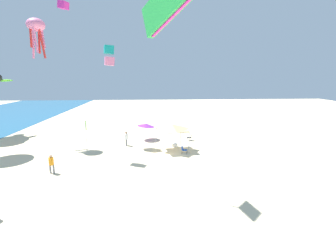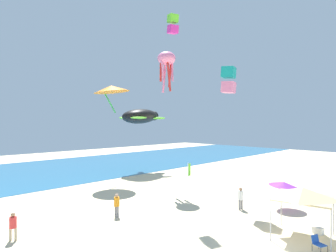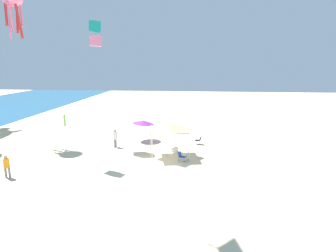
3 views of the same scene
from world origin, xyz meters
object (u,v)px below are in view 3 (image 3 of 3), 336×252
Objects in this scene: folding_chair_left_of_tent at (199,140)px; kite_octopus_pink at (12,1)px; canopy_tent at (169,126)px; kite_box_teal at (95,34)px; folding_chair_facing_ocean at (181,156)px; person_far_stroller at (115,137)px; cooler_box at (175,149)px; banner_flag at (65,129)px; person_watching_sky at (6,165)px; beach_umbrella at (144,122)px.

folding_chair_left_of_tent is 22.35m from kite_octopus_pink.
canopy_tent is 1.61× the size of kite_box_teal.
kite_box_teal is at bearing 84.80° from folding_chair_facing_ocean.
person_far_stroller is 0.40× the size of kite_octopus_pink.
cooler_box is 0.20× the size of banner_flag.
canopy_tent is at bearing 65.14° from folding_chair_facing_ocean.
folding_chair_left_of_tent is 3.44m from cooler_box.
kite_octopus_pink is (-0.52, 17.94, 13.33)m from folding_chair_left_of_tent.
folding_chair_facing_ocean is at bearing 0.36° from folding_chair_left_of_tent.
person_watching_sky is (-6.68, 1.23, -1.09)m from banner_flag.
folding_chair_left_of_tent is at bearing -141.23° from person_watching_sky.
folding_chair_facing_ocean reaches higher than cooler_box.
kite_octopus_pink is (4.66, 16.45, 13.33)m from folding_chair_facing_ocean.
beach_umbrella is 0.53× the size of kite_octopus_pink.
folding_chair_left_of_tent is at bearing 78.32° from kite_box_teal.
banner_flag is 2.04× the size of person_watching_sky.
banner_flag is (0.77, 9.81, -0.59)m from canopy_tent.
banner_flag is at bearing -59.54° from folding_chair_left_of_tent.
person_far_stroller is at bearing -46.14° from kite_octopus_pink.
kite_box_teal reaches higher than banner_flag.
banner_flag is at bearing 101.38° from folding_chair_facing_ocean.
cooler_box is 20.88m from kite_octopus_pink.
beach_umbrella is 2.86× the size of folding_chair_left_of_tent.
person_far_stroller is 16.15m from kite_octopus_pink.
person_far_stroller reaches higher than cooler_box.
cooler_box is at bearing -46.24° from kite_octopus_pink.
cooler_box is at bearing -24.18° from folding_chair_left_of_tent.
canopy_tent is 2.82m from folding_chair_facing_ocean.
person_far_stroller reaches higher than person_watching_sky.
kite_octopus_pink is at bearing -62.39° from person_watching_sky.
beach_umbrella reaches higher than cooler_box.
folding_chair_facing_ocean is 21.68m from kite_octopus_pink.
beach_umbrella is at bearing -82.02° from folding_chair_left_of_tent.
kite_octopus_pink reaches higher than cooler_box.
person_far_stroller is 9.86m from kite_box_teal.
folding_chair_left_of_tent is 1.00× the size of folding_chair_facing_ocean.
folding_chair_facing_ocean is at bearing -136.78° from canopy_tent.
person_far_stroller is at bearing -73.14° from banner_flag.
beach_umbrella is 3.40× the size of cooler_box.
person_far_stroller is at bearing 82.28° from cooler_box.
person_far_stroller is at bearing 84.96° from folding_chair_facing_ocean.
canopy_tent is 4.52× the size of folding_chair_left_of_tent.
banner_flag is at bearing 120.65° from beach_umbrella.
person_watching_sky is at bearing -104.29° from kite_octopus_pink.
kite_box_teal is at bearing -110.33° from person_watching_sky.
kite_octopus_pink reaches higher than person_watching_sky.
person_watching_sky is 16.37m from kite_octopus_pink.
canopy_tent is 0.84× the size of kite_octopus_pink.
folding_chair_left_of_tent is 0.46× the size of person_far_stroller.
folding_chair_left_of_tent is at bearing 5.87° from folding_chair_facing_ocean.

